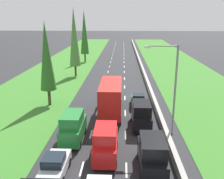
% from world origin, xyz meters
% --- Properties ---
extents(ground_plane, '(300.00, 300.00, 0.00)m').
position_xyz_m(ground_plane, '(0.00, 60.00, 0.00)').
color(ground_plane, '#28282B').
rests_on(ground_plane, ground).
extents(grass_verge_left, '(14.00, 140.00, 0.04)m').
position_xyz_m(grass_verge_left, '(-12.65, 60.00, 0.02)').
color(grass_verge_left, '#387528').
rests_on(grass_verge_left, ground).
extents(grass_verge_right, '(14.00, 140.00, 0.04)m').
position_xyz_m(grass_verge_right, '(14.35, 60.00, 0.02)').
color(grass_verge_right, '#387528').
rests_on(grass_verge_right, ground).
extents(median_barrier, '(0.44, 120.00, 0.85)m').
position_xyz_m(median_barrier, '(5.70, 60.00, 0.42)').
color(median_barrier, '#9E9B93').
rests_on(median_barrier, ground).
extents(lane_markings, '(3.64, 116.00, 0.01)m').
position_xyz_m(lane_markings, '(0.00, 60.00, 0.01)').
color(lane_markings, white).
rests_on(lane_markings, ground).
extents(black_van_right_lane, '(1.96, 4.90, 2.82)m').
position_xyz_m(black_van_right_lane, '(3.66, 14.96, 1.40)').
color(black_van_right_lane, black).
rests_on(black_van_right_lane, ground).
extents(silver_hatchback_left_lane, '(1.74, 3.90, 1.72)m').
position_xyz_m(silver_hatchback_left_lane, '(-3.58, 14.12, 0.84)').
color(silver_hatchback_left_lane, silver).
rests_on(silver_hatchback_left_lane, ground).
extents(red_van_centre_lane, '(1.96, 4.90, 2.82)m').
position_xyz_m(red_van_centre_lane, '(0.03, 16.76, 1.40)').
color(red_van_centre_lane, red).
rests_on(red_van_centre_lane, ground).
extents(green_van_left_lane, '(1.96, 4.90, 2.82)m').
position_xyz_m(green_van_left_lane, '(-3.29, 19.72, 1.40)').
color(green_van_left_lane, '#237A33').
rests_on(green_van_left_lane, ground).
extents(red_box_truck_centre_lane, '(2.46, 9.40, 4.18)m').
position_xyz_m(red_box_truck_centre_lane, '(0.04, 26.52, 2.18)').
color(red_box_truck_centre_lane, black).
rests_on(red_box_truck_centre_lane, ground).
extents(black_van_right_lane_third, '(1.96, 4.90, 2.82)m').
position_xyz_m(black_van_right_lane_third, '(3.42, 23.02, 1.40)').
color(black_van_right_lane_third, black).
rests_on(black_van_right_lane_third, ground).
extents(green_hatchback_right_lane, '(1.74, 3.90, 1.72)m').
position_xyz_m(green_hatchback_right_lane, '(3.45, 29.56, 0.84)').
color(green_hatchback_right_lane, '#237A33').
rests_on(green_hatchback_right_lane, ground).
extents(poplar_tree_second, '(2.08, 2.08, 11.03)m').
position_xyz_m(poplar_tree_second, '(-8.36, 29.55, 6.56)').
color(poplar_tree_second, '#4C3823').
rests_on(poplar_tree_second, ground).
extents(poplar_tree_third, '(2.13, 2.13, 13.22)m').
position_xyz_m(poplar_tree_third, '(-7.90, 46.38, 7.66)').
color(poplar_tree_third, '#4C3823').
rests_on(poplar_tree_third, ground).
extents(poplar_tree_fourth, '(2.13, 2.13, 13.02)m').
position_xyz_m(poplar_tree_fourth, '(-8.39, 62.73, 7.56)').
color(poplar_tree_fourth, '#4C3823').
rests_on(poplar_tree_fourth, ground).
extents(street_light_mast, '(3.20, 0.28, 9.00)m').
position_xyz_m(street_light_mast, '(6.12, 21.52, 5.23)').
color(street_light_mast, gray).
rests_on(street_light_mast, ground).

